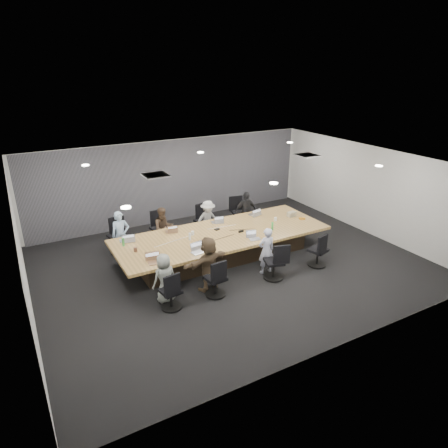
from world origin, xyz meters
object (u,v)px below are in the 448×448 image
laptop_1 (170,231)px  chair_7 (318,253)px  laptop_4 (156,262)px  laptop_5 (199,252)px  conference_table (222,244)px  bottle_green_left (123,242)px  bottle_clear (190,236)px  laptop_3 (255,214)px  canvas_bag (292,214)px  mug_brown (135,250)px  person_4 (165,278)px  laptop_6 (255,239)px  person_1 (164,228)px  bottle_green_right (272,226)px  person_3 (245,211)px  person_5 (208,264)px  chair_0 (118,239)px  chair_2 (203,223)px  person_0 (121,235)px  chair_6 (274,264)px  laptop_0 (126,240)px  stapler (241,231)px  laptop_2 (216,222)px  chair_1 (160,231)px  person_2 (208,220)px  person_6 (266,251)px  chair_5 (215,281)px  snack_packet (302,218)px  chair_4 (171,294)px

laptop_1 → chair_7: bearing=148.9°
laptop_4 → laptop_5: (1.12, 0.00, 0.00)m
conference_table → chair_7: (2.02, -1.70, -0.02)m
bottle_green_left → bottle_clear: 1.73m
laptop_3 → canvas_bag: 1.14m
mug_brown → person_4: bearing=-80.0°
laptop_6 → bottle_green_left: 3.47m
person_1 → bottle_green_right: bearing=-29.9°
person_3 → person_5: bearing=-133.4°
chair_0 → chair_2: 2.72m
person_0 → laptop_5: person_0 is taller
chair_6 → laptop_0: bearing=158.3°
stapler → person_4: bearing=-155.6°
laptop_4 → stapler: size_ratio=2.34×
laptop_2 → person_4: (-2.46, -2.15, -0.15)m
chair_1 → bottle_green_left: (-1.42, -1.21, 0.42)m
chair_1 → person_0: size_ratio=0.62×
person_4 → laptop_3: bearing=-161.4°
person_1 → bottle_green_left: bearing=-143.4°
person_2 → person_3: size_ratio=0.93×
laptop_3 → person_6: 2.39m
chair_5 → person_2: (1.34, 3.05, 0.24)m
bottle_green_left → person_2: bearing=16.6°
chair_5 → laptop_1: chair_5 is taller
chair_1 → laptop_4: size_ratio=2.41×
chair_6 → stapler: bearing=110.4°
chair_0 → chair_6: chair_0 is taller
person_0 → bottle_clear: bearing=-37.4°
person_5 → chair_2: bearing=-127.0°
person_5 → bottle_green_left: person_5 is taller
chair_5 → chair_6: size_ratio=0.96×
person_2 → person_6: 2.72m
person_0 → bottle_green_right: (3.85, -1.83, 0.17)m
chair_7 → laptop_6: chair_7 is taller
bottle_green_left → chair_1: bearing=40.4°
laptop_2 → snack_packet: bearing=168.0°
laptop_3 → chair_2: bearing=-45.8°
laptop_1 → chair_0: bearing=-29.0°
person_3 → laptop_6: size_ratio=4.56×
chair_4 → person_5: (1.12, 0.35, 0.32)m
laptop_5 → person_3: bearing=30.4°
chair_6 → laptop_2: chair_6 is taller
chair_4 → laptop_1: laptop_1 is taller
person_6 → stapler: size_ratio=8.37×
person_4 → bottle_green_right: 3.71m
chair_0 → laptop_5: bearing=107.3°
chair_1 → bottle_green_left: bearing=33.7°
person_5 → laptop_6: (1.68, 0.55, 0.06)m
chair_1 → laptop_1: chair_1 is taller
laptop_3 → laptop_5: 3.15m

